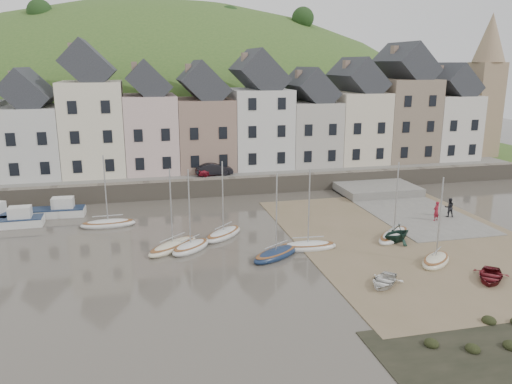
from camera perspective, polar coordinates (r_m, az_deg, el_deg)
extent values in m
plane|color=#4A433A|center=(37.05, 2.15, -6.76)|extent=(160.00, 160.00, 0.00)
cube|color=#375723|center=(67.14, -5.11, 3.51)|extent=(90.00, 30.00, 1.50)
cube|color=slate|center=(55.84, -3.42, 2.16)|extent=(70.00, 7.00, 0.10)
cube|color=slate|center=(52.63, -2.75, 0.68)|extent=(70.00, 1.20, 1.80)
cube|color=brown|center=(41.19, 17.13, -5.16)|extent=(18.00, 26.00, 0.06)
cube|color=slate|center=(49.70, 16.54, -1.74)|extent=(8.00, 18.00, 0.12)
ellipsoid|color=#375723|center=(98.51, -10.12, -4.40)|extent=(134.40, 84.00, 84.00)
cylinder|color=#382619|center=(82.41, -23.15, 16.52)|extent=(0.50, 0.50, 3.00)
sphere|color=#213D19|center=(82.59, -23.32, 18.25)|extent=(3.60, 3.60, 3.60)
cylinder|color=#382619|center=(85.42, -12.99, 17.16)|extent=(0.50, 0.50, 3.00)
sphere|color=#213D19|center=(85.59, -13.09, 18.83)|extent=(3.60, 3.60, 3.60)
cylinder|color=#382619|center=(84.80, -3.02, 17.51)|extent=(0.50, 0.50, 3.00)
sphere|color=#213D19|center=(84.98, -3.04, 19.20)|extent=(3.60, 3.60, 3.60)
cylinder|color=#382619|center=(86.81, 5.30, 17.40)|extent=(0.50, 0.50, 3.00)
sphere|color=#213D19|center=(86.98, 5.34, 19.05)|extent=(3.60, 3.60, 3.60)
cube|color=silver|center=(58.86, -23.80, 5.26)|extent=(5.80, 8.00, 7.50)
cube|color=gray|center=(58.60, -25.88, 11.59)|extent=(0.60, 0.90, 1.40)
cube|color=beige|center=(57.88, -17.90, 6.90)|extent=(6.40, 8.00, 10.00)
cube|color=gray|center=(57.64, -20.18, 14.91)|extent=(0.60, 0.90, 1.40)
cube|color=beige|center=(57.81, -11.83, 6.53)|extent=(5.60, 8.00, 8.50)
cube|color=gray|center=(57.29, -13.64, 13.47)|extent=(0.60, 0.90, 1.40)
cube|color=gray|center=(58.29, -5.93, 6.57)|extent=(6.20, 8.00, 8.00)
cube|color=gray|center=(57.59, -7.69, 13.54)|extent=(0.60, 0.90, 1.40)
cube|color=silver|center=(59.39, 0.29, 7.28)|extent=(6.60, 8.00, 9.00)
cube|color=gray|center=(58.57, -1.33, 14.85)|extent=(0.60, 0.90, 1.40)
cube|color=#B5AFA5|center=(61.24, 6.02, 6.71)|extent=(5.80, 8.00, 7.50)
cube|color=gray|center=(60.25, 4.85, 12.98)|extent=(0.60, 0.90, 1.40)
cube|color=beige|center=(63.38, 11.16, 7.23)|extent=(6.00, 8.00, 8.50)
cube|color=gray|center=(62.31, 10.20, 13.87)|extent=(0.60, 0.90, 1.40)
cube|color=gray|center=(66.11, 16.19, 7.88)|extent=(6.40, 8.00, 10.00)
cube|color=gray|center=(64.99, 15.43, 15.10)|extent=(0.60, 0.90, 1.40)
cube|color=silver|center=(69.42, 20.60, 6.98)|extent=(5.80, 8.00, 8.00)
cube|color=gray|center=(68.19, 20.08, 12.76)|extent=(0.60, 0.90, 1.40)
cube|color=#997F60|center=(72.36, 24.34, 8.49)|extent=(3.50, 3.50, 12.00)
cone|color=#997F60|center=(72.19, 25.10, 15.59)|extent=(4.00, 4.00, 6.00)
ellipsoid|color=silver|center=(44.23, -16.43, -3.52)|extent=(4.56, 1.64, 0.84)
ellipsoid|color=brown|center=(44.17, -16.45, -3.25)|extent=(4.20, 1.49, 0.20)
cylinder|color=#B2B5B7|center=(43.41, -16.71, 0.38)|extent=(0.10, 0.10, 5.60)
cylinder|color=#B2B5B7|center=(44.02, -16.49, -2.59)|extent=(2.49, 0.16, 0.08)
ellipsoid|color=silver|center=(37.48, -7.42, -6.29)|extent=(3.69, 3.55, 0.84)
ellipsoid|color=brown|center=(37.40, -7.43, -5.97)|extent=(3.38, 3.25, 0.20)
cylinder|color=#B2B5B7|center=(36.51, -7.57, -1.73)|extent=(0.10, 0.10, 5.60)
cylinder|color=#B2B5B7|center=(37.22, -7.46, -5.21)|extent=(1.53, 1.40, 0.08)
ellipsoid|color=beige|center=(37.85, -9.42, -6.16)|extent=(4.57, 4.38, 0.84)
ellipsoid|color=brown|center=(37.77, -9.43, -5.84)|extent=(4.19, 4.01, 0.20)
cylinder|color=#B2B5B7|center=(36.88, -9.62, -1.64)|extent=(0.10, 0.10, 5.60)
cylinder|color=#B2B5B7|center=(37.59, -9.47, -5.09)|extent=(2.01, 1.86, 0.08)
ellipsoid|color=silver|center=(40.02, -3.72, -4.84)|extent=(4.04, 4.00, 0.84)
ellipsoid|color=brown|center=(39.95, -3.72, -4.54)|extent=(3.70, 3.67, 0.20)
cylinder|color=#B2B5B7|center=(39.11, -3.79, -0.54)|extent=(0.10, 0.10, 5.60)
cylinder|color=#B2B5B7|center=(39.78, -3.74, -3.82)|extent=(1.70, 1.67, 0.08)
ellipsoid|color=silver|center=(37.56, 5.91, -6.19)|extent=(4.41, 1.84, 0.84)
ellipsoid|color=brown|center=(37.49, 5.92, -5.88)|extent=(4.05, 1.67, 0.20)
cylinder|color=#B2B5B7|center=(36.59, 6.03, -1.65)|extent=(0.10, 0.10, 5.60)
cylinder|color=#B2B5B7|center=(37.31, 5.94, -5.12)|extent=(2.36, 0.27, 0.08)
ellipsoid|color=#152543|center=(35.95, 2.29, -7.09)|extent=(4.51, 3.68, 0.84)
ellipsoid|color=brown|center=(35.87, 2.29, -6.77)|extent=(4.13, 3.37, 0.20)
cylinder|color=#B2B5B7|center=(34.93, 2.34, -2.36)|extent=(0.10, 0.10, 5.60)
cylinder|color=#B2B5B7|center=(35.68, 2.30, -5.97)|extent=(2.07, 1.40, 0.08)
ellipsoid|color=silver|center=(41.08, 15.35, -4.82)|extent=(4.57, 4.21, 0.84)
ellipsoid|color=brown|center=(41.01, 15.37, -4.53)|extent=(4.19, 3.86, 0.20)
cylinder|color=#B2B5B7|center=(40.19, 15.64, -0.65)|extent=(0.10, 0.10, 5.60)
cylinder|color=#B2B5B7|center=(40.85, 15.42, -3.83)|extent=(2.03, 1.75, 0.08)
ellipsoid|color=beige|center=(36.90, 19.71, -7.39)|extent=(3.63, 3.42, 0.84)
ellipsoid|color=brown|center=(36.83, 19.74, -7.07)|extent=(3.32, 3.13, 0.20)
cylinder|color=#B2B5B7|center=(35.92, 20.13, -2.78)|extent=(0.10, 0.10, 5.60)
cylinder|color=#B2B5B7|center=(36.64, 19.81, -6.30)|extent=(1.51, 1.32, 0.08)
cube|color=silver|center=(47.07, -26.00, -3.15)|extent=(5.10, 1.79, 0.70)
cube|color=#152543|center=(46.97, -26.05, -2.72)|extent=(5.00, 1.84, 0.08)
cube|color=silver|center=(46.66, -25.21, -2.12)|extent=(1.79, 1.23, 1.00)
cube|color=silver|center=(48.65, -21.91, -2.18)|extent=(5.37, 1.93, 0.70)
cube|color=#152543|center=(48.56, -21.95, -1.77)|extent=(5.27, 1.97, 0.08)
cube|color=silver|center=(48.35, -21.07, -1.16)|extent=(1.91, 1.28, 1.00)
imported|color=silver|center=(32.42, 14.30, -9.75)|extent=(3.35, 3.36, 0.57)
imported|color=black|center=(40.01, 15.69, -4.51)|extent=(3.32, 3.11, 1.41)
imported|color=maroon|center=(35.30, 25.04, -8.62)|extent=(3.61, 3.70, 0.63)
imported|color=maroon|center=(46.15, 19.77, -2.05)|extent=(0.72, 0.59, 1.71)
imported|color=black|center=(47.72, 21.08, -1.64)|extent=(0.99, 0.87, 1.71)
imported|color=maroon|center=(54.47, -5.14, 2.46)|extent=(3.48, 2.14, 1.10)
imported|color=black|center=(54.50, -4.77, 2.59)|extent=(4.05, 1.56, 1.32)
ellipsoid|color=black|center=(26.91, 19.28, -15.92)|extent=(0.70, 0.77, 0.46)
ellipsoid|color=black|center=(28.16, 26.96, -15.30)|extent=(0.74, 0.82, 0.48)
ellipsoid|color=black|center=(27.17, 23.37, -16.02)|extent=(0.70, 0.77, 0.46)
ellipsoid|color=black|center=(30.11, 24.92, -13.09)|extent=(0.72, 0.79, 0.47)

